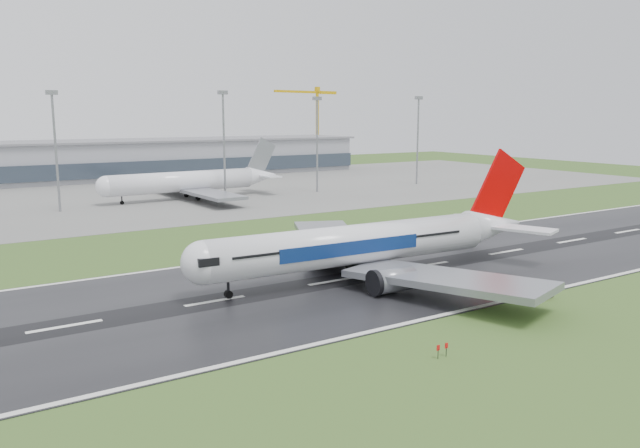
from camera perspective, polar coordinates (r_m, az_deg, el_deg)
ground at (r=98.46m, az=1.20°, el=-5.32°), size 520.00×520.00×0.00m
runway at (r=98.44m, az=1.20°, el=-5.29°), size 400.00×45.00×0.10m
apron at (r=212.38m, az=-17.76°, el=2.49°), size 400.00×130.00×0.08m
terminal at (r=269.95m, az=-21.10°, el=5.40°), size 240.00×36.00×15.00m
main_airliner at (r=100.07m, az=5.22°, el=0.53°), size 67.30×64.37×19.04m
parked_airliner at (r=197.82m, az=-11.91°, el=4.85°), size 63.53×59.53×17.86m
tower_crane at (r=329.39m, az=-0.25°, el=9.01°), size 40.82×8.42×40.73m
runway_sign at (r=94.99m, az=20.24°, el=-6.20°), size 2.31×0.43×1.04m
floodmast_2 at (r=181.82m, az=-23.12°, el=5.93°), size 0.64×0.64×31.30m
floodmast_3 at (r=195.66m, az=-8.82°, el=6.98°), size 0.64×0.64×32.21m
floodmast_4 at (r=211.58m, az=-0.27°, el=7.13°), size 0.64×0.64×30.90m
floodmast_5 at (r=238.31m, az=8.97°, el=7.43°), size 0.64×0.64×31.74m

